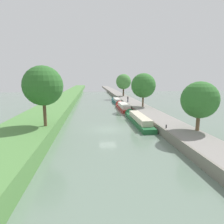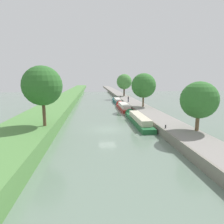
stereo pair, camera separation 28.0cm
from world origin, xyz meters
name	(u,v)px [view 2 (the right image)]	position (x,y,z in m)	size (l,w,h in m)	color
ground_plane	(107,129)	(0.00, 0.00, 0.00)	(160.00, 160.00, 0.00)	slate
left_grassy_bank	(35,125)	(-10.51, 0.00, 0.90)	(7.02, 260.00, 1.79)	#518442
right_towpath	(166,124)	(9.12, 0.00, 0.56)	(4.24, 260.00, 1.13)	gray
stone_quay	(152,124)	(6.88, 0.00, 0.59)	(0.25, 260.00, 1.18)	gray
narrowboat_green	(138,119)	(5.51, 3.59, 0.65)	(1.97, 14.28, 2.18)	#1E6033
narrowboat_red	(123,107)	(5.45, 18.73, 0.59)	(2.19, 12.98, 2.22)	maroon
narrowboat_teal	(117,101)	(5.50, 31.31, 0.58)	(1.89, 10.62, 1.93)	#195B60
tree_rightbank_near	(199,100)	(10.77, -5.89, 4.95)	(4.50, 4.50, 6.09)	brown
tree_rightbank_midnear	(144,86)	(9.38, 14.62, 5.90)	(5.50, 5.50, 7.53)	brown
tree_rightbank_midfar	(124,82)	(9.36, 40.99, 6.24)	(5.44, 5.44, 7.86)	#4C3828
tree_leftbank_downstream	(42,86)	(-8.03, -4.20, 6.67)	(4.73, 4.73, 7.26)	brown
person_walking	(128,99)	(7.57, 23.23, 2.00)	(0.34, 0.34, 1.66)	#282D42
mooring_bollard_near	(166,127)	(7.31, -4.43, 1.35)	(0.16, 0.16, 0.45)	black
mooring_bollard_far	(121,97)	(7.31, 35.76, 1.35)	(0.16, 0.16, 0.45)	black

